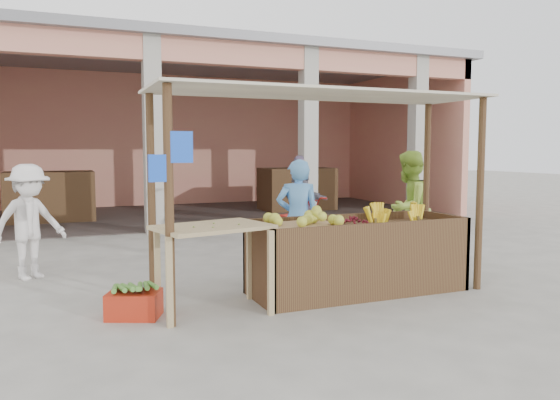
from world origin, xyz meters
name	(u,v)px	position (x,y,z in m)	size (l,w,h in m)	color
ground	(320,296)	(0.00, 0.00, 0.00)	(60.00, 60.00, 0.00)	gray
market_building	(172,113)	(0.05, 8.93, 2.70)	(14.40, 6.40, 4.20)	tan
fruit_stall	(357,259)	(0.50, 0.00, 0.40)	(2.60, 0.95, 0.80)	#513B20
stall_awning	(318,128)	(-0.01, 0.06, 1.98)	(4.09, 1.35, 2.39)	#513B20
banana_heap	(396,217)	(1.03, -0.01, 0.89)	(1.03, 0.56, 0.19)	yellow
melon_tray	(302,221)	(-0.23, 0.02, 0.90)	(0.84, 0.73, 0.22)	#9F7952
berry_heap	(353,220)	(0.46, 0.05, 0.87)	(0.46, 0.37, 0.15)	maroon
side_table	(213,239)	(-1.34, -0.15, 0.79)	(1.30, 1.01, 0.93)	tan
papaya_pile	(212,217)	(-1.34, -0.15, 1.02)	(0.62, 0.36, 0.18)	#4B8A2D
red_crate	(134,304)	(-2.15, -0.02, 0.14)	(0.52, 0.37, 0.27)	#AE2612
plantain_bundle	(134,288)	(-2.15, -0.02, 0.31)	(0.42, 0.29, 0.08)	#4F8A32
produce_sacks	(322,211)	(2.69, 5.30, 0.34)	(0.88, 0.83, 0.67)	maroon
vendor_blue	(298,215)	(0.14, 0.95, 0.85)	(0.64, 0.47, 1.70)	#5496DA
vendor_green	(408,206)	(1.96, 1.02, 0.90)	(0.87, 0.50, 1.80)	#99C23D
motorcycle	(294,224)	(0.81, 2.60, 0.48)	(1.85, 0.64, 0.96)	maroon
shopper_a	(29,217)	(-3.20, 2.24, 0.83)	(1.07, 0.53, 1.66)	silver
shopper_d	(301,198)	(1.81, 4.53, 0.73)	(1.36, 0.56, 1.47)	#545360
shopper_f	(299,187)	(2.27, 5.66, 0.87)	(0.85, 0.49, 1.74)	#8F78A3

